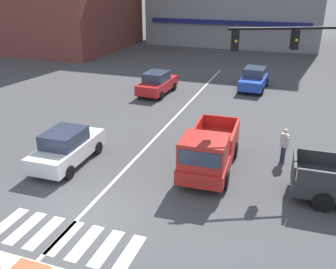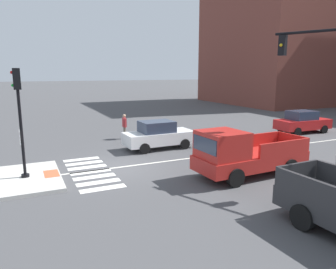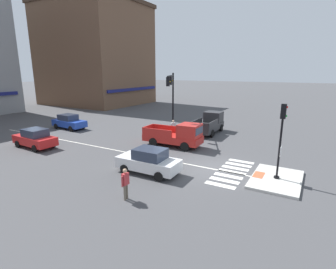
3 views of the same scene
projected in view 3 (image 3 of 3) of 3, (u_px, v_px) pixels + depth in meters
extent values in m
plane|color=#474749|center=(213.00, 168.00, 17.50)|extent=(300.00, 300.00, 0.00)
cube|color=beige|center=(276.00, 179.00, 15.55)|extent=(4.20, 2.75, 0.15)
cube|color=#DB5B38|center=(259.00, 175.00, 16.02)|extent=(1.10, 0.60, 0.01)
cylinder|color=black|center=(276.00, 177.00, 15.51)|extent=(0.32, 0.32, 0.12)
cylinder|color=black|center=(280.00, 148.00, 15.08)|extent=(0.12, 0.12, 3.49)
cube|color=white|center=(281.00, 151.00, 15.09)|extent=(0.44, 0.03, 0.56)
cube|color=black|center=(284.00, 111.00, 14.57)|extent=(0.24, 0.28, 0.84)
sphere|color=red|center=(287.00, 107.00, 14.43)|extent=(0.12, 0.12, 0.12)
sphere|color=green|center=(286.00, 116.00, 14.55)|extent=(0.12, 0.12, 0.12)
cube|color=silver|center=(220.00, 185.00, 14.92)|extent=(0.44, 1.80, 0.01)
cube|color=silver|center=(224.00, 180.00, 15.57)|extent=(0.44, 1.80, 0.01)
cube|color=silver|center=(228.00, 176.00, 16.22)|extent=(0.44, 1.80, 0.01)
cube|color=silver|center=(232.00, 172.00, 16.87)|extent=(0.44, 1.80, 0.01)
cube|color=silver|center=(235.00, 168.00, 17.52)|extent=(0.44, 1.80, 0.01)
cube|color=silver|center=(238.00, 165.00, 18.18)|extent=(0.44, 1.80, 0.01)
cube|color=silver|center=(241.00, 161.00, 18.83)|extent=(0.44, 1.80, 0.01)
cube|color=silver|center=(102.00, 148.00, 22.25)|extent=(0.14, 28.00, 0.01)
cylinder|color=black|center=(173.00, 102.00, 28.68)|extent=(0.18, 0.18, 6.20)
cylinder|color=black|center=(171.00, 76.00, 24.97)|extent=(5.73, 2.71, 0.11)
cube|color=black|center=(170.00, 81.00, 24.78)|extent=(0.36, 0.38, 0.80)
sphere|color=gold|center=(172.00, 81.00, 24.76)|extent=(0.12, 0.12, 0.12)
cube|color=black|center=(168.00, 82.00, 22.36)|extent=(0.36, 0.38, 0.80)
sphere|color=gold|center=(170.00, 82.00, 22.34)|extent=(0.12, 0.12, 0.12)
cube|color=brown|center=(96.00, 57.00, 51.11)|extent=(15.63, 17.85, 18.30)
cube|color=#402D21|center=(93.00, 4.00, 48.85)|extent=(16.10, 18.39, 0.70)
cube|color=navy|center=(134.00, 89.00, 48.14)|extent=(14.07, 0.30, 0.50)
cube|color=white|center=(148.00, 163.00, 16.57)|extent=(1.80, 4.14, 0.70)
cube|color=#2D384C|center=(150.00, 154.00, 16.34)|extent=(1.53, 1.94, 0.64)
cylinder|color=black|center=(125.00, 169.00, 16.53)|extent=(0.19, 0.60, 0.60)
cylinder|color=black|center=(139.00, 161.00, 17.95)|extent=(0.19, 0.60, 0.60)
cylinder|color=black|center=(159.00, 177.00, 15.35)|extent=(0.19, 0.60, 0.60)
cylinder|color=black|center=(172.00, 168.00, 16.77)|extent=(0.19, 0.60, 0.60)
cube|color=red|center=(35.00, 140.00, 22.16)|extent=(1.87, 4.17, 0.70)
cube|color=#2D384C|center=(35.00, 133.00, 21.93)|extent=(1.56, 1.96, 0.64)
cylinder|color=black|center=(18.00, 144.00, 22.23)|extent=(0.21, 0.61, 0.60)
cylinder|color=black|center=(36.00, 140.00, 23.59)|extent=(0.21, 0.61, 0.60)
cylinder|color=black|center=(35.00, 149.00, 20.90)|extent=(0.21, 0.61, 0.60)
cylinder|color=black|center=(53.00, 144.00, 22.27)|extent=(0.21, 0.61, 0.60)
cube|color=#2347B7|center=(69.00, 123.00, 29.33)|extent=(1.86, 4.16, 0.70)
cube|color=#2D384C|center=(68.00, 117.00, 29.25)|extent=(1.56, 1.96, 0.64)
cylinder|color=black|center=(83.00, 126.00, 29.44)|extent=(0.20, 0.61, 0.60)
cylinder|color=black|center=(71.00, 129.00, 28.07)|extent=(0.20, 0.61, 0.60)
cylinder|color=black|center=(69.00, 124.00, 30.76)|extent=(0.20, 0.61, 0.60)
cylinder|color=black|center=(56.00, 126.00, 29.39)|extent=(0.20, 0.61, 0.60)
cube|color=#2D2D30|center=(208.00, 127.00, 27.18)|extent=(5.15, 2.05, 0.60)
cube|color=#2D2D30|center=(213.00, 117.00, 28.35)|extent=(1.75, 1.85, 1.10)
cube|color=#2D384C|center=(216.00, 115.00, 29.04)|extent=(0.13, 1.62, 0.60)
cube|color=#2D2D30|center=(197.00, 122.00, 26.58)|extent=(2.81, 0.20, 0.60)
cube|color=#2D2D30|center=(213.00, 124.00, 25.76)|extent=(2.81, 0.20, 0.60)
cube|color=#2D2D30|center=(200.00, 126.00, 24.90)|extent=(0.15, 1.80, 0.60)
cylinder|color=black|center=(205.00, 126.00, 29.03)|extent=(0.77, 0.26, 0.76)
cylinder|color=black|center=(221.00, 128.00, 28.19)|extent=(0.77, 0.26, 0.76)
cylinder|color=black|center=(195.00, 131.00, 26.48)|extent=(0.77, 0.26, 0.76)
cylinder|color=black|center=(212.00, 133.00, 25.64)|extent=(0.77, 0.26, 0.76)
cube|color=red|center=(172.00, 138.00, 22.61)|extent=(2.12, 5.18, 0.60)
cube|color=red|center=(190.00, 131.00, 21.69)|extent=(1.87, 1.78, 1.10)
cube|color=#2D384C|center=(199.00, 131.00, 21.30)|extent=(1.62, 0.15, 0.60)
cube|color=red|center=(167.00, 128.00, 23.69)|extent=(0.24, 2.81, 0.60)
cube|color=red|center=(157.00, 132.00, 22.16)|extent=(0.24, 2.81, 0.60)
cube|color=red|center=(148.00, 129.00, 23.59)|extent=(1.80, 0.18, 0.60)
cylinder|color=black|center=(193.00, 141.00, 22.76)|extent=(0.27, 0.77, 0.76)
cylinder|color=black|center=(185.00, 147.00, 21.18)|extent=(0.27, 0.77, 0.76)
cylinder|color=black|center=(163.00, 137.00, 24.09)|extent=(0.27, 0.77, 0.76)
cylinder|color=black|center=(153.00, 142.00, 22.52)|extent=(0.27, 0.77, 0.76)
cylinder|color=#6B6051|center=(127.00, 191.00, 13.24)|extent=(0.12, 0.12, 0.82)
cylinder|color=#6B6051|center=(125.00, 193.00, 13.11)|extent=(0.12, 0.12, 0.82)
cube|color=#B73338|center=(125.00, 179.00, 13.00)|extent=(0.37, 0.24, 0.60)
cylinder|color=#B73338|center=(128.00, 178.00, 13.20)|extent=(0.09, 0.09, 0.56)
cylinder|color=#B73338|center=(122.00, 182.00, 12.83)|extent=(0.09, 0.09, 0.56)
sphere|color=tan|center=(125.00, 171.00, 12.90)|extent=(0.22, 0.22, 0.22)
cylinder|color=#2D334C|center=(174.00, 132.00, 25.99)|extent=(0.12, 0.12, 0.82)
cylinder|color=#2D334C|center=(173.00, 132.00, 25.97)|extent=(0.12, 0.12, 0.82)
cube|color=silver|center=(173.00, 125.00, 25.81)|extent=(0.39, 0.42, 0.60)
cylinder|color=silver|center=(176.00, 126.00, 25.85)|extent=(0.09, 0.09, 0.56)
cylinder|color=silver|center=(171.00, 126.00, 25.79)|extent=(0.09, 0.09, 0.56)
sphere|color=beige|center=(173.00, 121.00, 25.70)|extent=(0.22, 0.22, 0.22)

